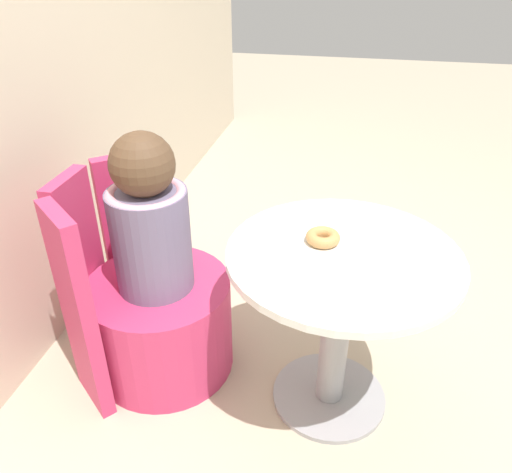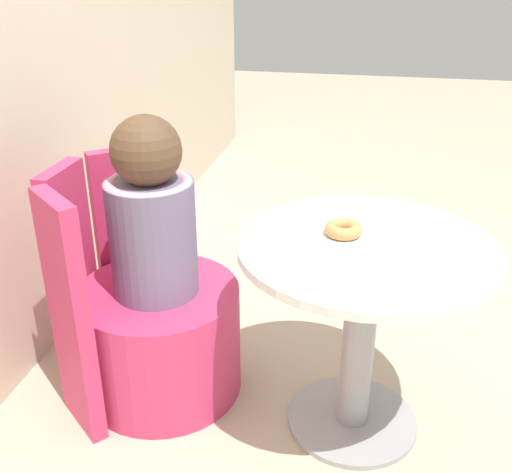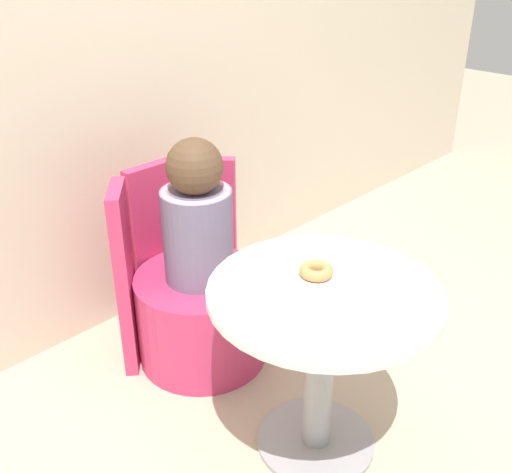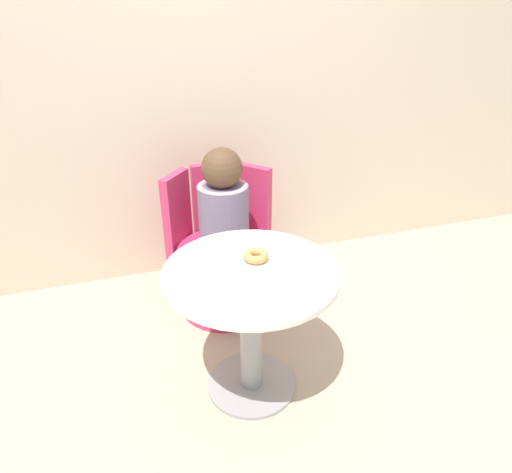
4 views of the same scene
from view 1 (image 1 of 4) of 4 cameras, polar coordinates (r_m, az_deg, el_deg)
The scene contains 6 objects.
ground_plane at distance 1.96m, azimuth 7.58°, elevation -16.16°, with size 12.00×12.00×0.00m, color #B7A88E.
round_table at distance 1.61m, azimuth 9.47°, elevation -6.99°, with size 0.71×0.71×0.62m.
tub_chair at distance 1.93m, azimuth -10.66°, elevation -9.83°, with size 0.52×0.52×0.38m.
booth_backrest at distance 1.90m, azimuth -17.34°, elevation -4.25°, with size 0.62×0.23×0.76m.
child_figure at distance 1.67m, azimuth -12.12°, elevation 1.84°, with size 0.27×0.27×0.56m.
donut at distance 1.54m, azimuth 7.65°, elevation -0.10°, with size 0.11×0.11×0.04m.
Camera 1 is at (-1.34, -0.03, 1.43)m, focal length 35.00 mm.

